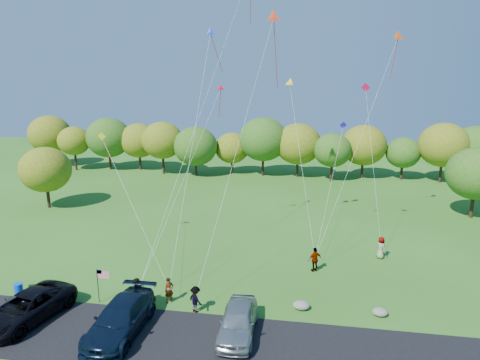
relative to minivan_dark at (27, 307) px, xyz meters
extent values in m
plane|color=#2E611B|center=(9.54, 3.48, -0.91)|extent=(140.00, 140.00, 0.00)
cube|color=black|center=(9.54, -0.52, -0.88)|extent=(44.00, 6.00, 0.06)
cylinder|color=#3A2115|center=(-24.68, 43.38, 0.51)|extent=(0.36, 0.36, 2.84)
ellipsoid|color=#306018|center=(-24.68, 43.38, 3.65)|extent=(5.29, 5.29, 4.76)
cylinder|color=#3A2115|center=(-20.88, 40.74, 0.65)|extent=(0.36, 0.36, 3.11)
ellipsoid|color=#235917|center=(-20.88, 40.74, 3.81)|extent=(4.95, 4.95, 4.46)
cylinder|color=#3A2115|center=(-14.84, 41.14, 0.39)|extent=(0.36, 0.36, 2.59)
ellipsoid|color=#306018|center=(-14.84, 41.14, 3.74)|extent=(6.32, 6.32, 5.69)
cylinder|color=#3A2115|center=(-10.58, 40.60, 0.54)|extent=(0.36, 0.36, 2.90)
ellipsoid|color=#235917|center=(-10.58, 40.60, 3.80)|extent=(5.56, 5.56, 5.00)
cylinder|color=#3A2115|center=(-5.54, 42.04, 0.45)|extent=(0.36, 0.36, 2.72)
ellipsoid|color=#235917|center=(-5.54, 42.04, 4.09)|extent=(7.03, 7.03, 6.33)
cylinder|color=#3A2115|center=(0.25, 39.93, 0.68)|extent=(0.36, 0.36, 3.17)
ellipsoid|color=#306018|center=(0.25, 39.93, 4.36)|extent=(6.45, 6.45, 5.80)
cylinder|color=#3A2115|center=(4.48, 41.68, 0.29)|extent=(0.36, 0.36, 2.39)
ellipsoid|color=#235917|center=(4.48, 41.68, 3.25)|extent=(5.44, 5.44, 4.90)
cylinder|color=#3A2115|center=(10.04, 40.47, 0.50)|extent=(0.36, 0.36, 2.82)
ellipsoid|color=#235917|center=(10.04, 40.47, 3.99)|extent=(6.37, 6.37, 5.73)
cylinder|color=#3A2115|center=(15.00, 41.44, 0.48)|extent=(0.36, 0.36, 2.77)
ellipsoid|color=#306018|center=(15.00, 41.44, 3.97)|extent=(6.47, 6.47, 5.82)
cylinder|color=#3A2115|center=(19.84, 41.04, 0.30)|extent=(0.36, 0.36, 2.41)
ellipsoid|color=#306018|center=(19.84, 41.04, 3.73)|extent=(6.88, 6.88, 6.19)
cylinder|color=#3A2115|center=(23.81, 43.03, 0.36)|extent=(0.36, 0.36, 2.53)
ellipsoid|color=#306018|center=(23.81, 43.03, 3.73)|extent=(6.47, 6.47, 5.82)
cylinder|color=#3A2115|center=(30.06, 40.18, 0.41)|extent=(0.36, 0.36, 2.63)
ellipsoid|color=#306018|center=(30.06, 40.18, 3.82)|extent=(6.46, 6.46, 5.81)
cylinder|color=#3A2115|center=(34.87, 42.15, 0.54)|extent=(0.36, 0.36, 2.90)
ellipsoid|color=#235917|center=(34.87, 42.15, 3.85)|extent=(5.69, 5.69, 5.12)
cylinder|color=#3A2115|center=(39.30, 42.67, 0.41)|extent=(0.36, 0.36, 2.64)
ellipsoid|color=#235917|center=(39.30, 42.67, 3.95)|extent=(6.84, 6.84, 6.16)
cylinder|color=#3A2115|center=(-12.46, 21.48, 0.39)|extent=(0.36, 0.36, 2.60)
ellipsoid|color=#306018|center=(-12.46, 21.48, 3.51)|extent=(5.60, 5.60, 5.04)
cylinder|color=#3A2115|center=(33.54, 25.48, 0.49)|extent=(0.36, 0.36, 2.80)
ellipsoid|color=#235917|center=(33.54, 25.48, 3.84)|extent=(6.00, 6.00, 5.40)
imported|color=black|center=(0.00, 0.00, 0.00)|extent=(4.08, 6.57, 1.70)
imported|color=black|center=(6.16, -0.32, 0.06)|extent=(2.59, 6.26, 1.81)
imported|color=#989FA2|center=(12.83, 0.63, 0.00)|extent=(2.15, 5.05, 1.70)
imported|color=#4C4C59|center=(7.77, 3.54, -0.05)|extent=(0.73, 0.73, 1.71)
imported|color=#4C4C59|center=(5.94, 2.68, 0.07)|extent=(1.18, 1.10, 1.95)
imported|color=#4C4C59|center=(9.78, 2.68, -0.05)|extent=(1.28, 1.16, 1.72)
imported|color=#4C4C59|center=(17.22, 9.81, 0.05)|extent=(1.20, 0.97, 1.91)
imported|color=#4C4C59|center=(22.53, 13.12, 0.01)|extent=(0.96, 1.07, 1.83)
cube|color=#163B15|center=(-0.79, 3.03, -0.48)|extent=(1.71, 0.84, 0.06)
cube|color=#163B15|center=(-0.79, 2.85, -0.18)|extent=(1.69, 0.78, 0.55)
cube|color=#163B15|center=(-1.55, 3.03, -0.70)|extent=(0.26, 0.45, 0.42)
cube|color=#163B15|center=(-0.04, 3.03, -0.70)|extent=(0.26, 0.45, 0.42)
cylinder|color=blue|center=(-2.63, 2.78, -0.49)|extent=(0.56, 0.56, 0.84)
cylinder|color=black|center=(3.19, 2.78, 0.26)|extent=(0.05, 0.05, 2.34)
cube|color=red|center=(3.62, 2.78, 1.11)|extent=(0.84, 0.56, 0.02)
cube|color=navy|center=(3.36, 2.79, 1.28)|extent=(0.34, 0.02, 0.26)
ellipsoid|color=gray|center=(16.35, 4.08, -0.64)|extent=(1.08, 0.85, 0.54)
ellipsoid|color=gray|center=(21.20, 4.10, -0.66)|extent=(0.95, 0.79, 0.49)
cone|color=#F83F1B|center=(13.28, 15.02, 18.15)|extent=(1.29, 0.86, 1.19)
cone|color=#1533D6|center=(8.21, 14.58, 17.06)|extent=(0.85, 0.41, 0.79)
cone|color=#EEB20F|center=(14.50, 18.45, 13.05)|extent=(0.98, 0.69, 0.82)
cone|color=#D7440F|center=(23.69, 19.66, 16.97)|extent=(1.25, 0.95, 1.03)
cube|color=#D60F45|center=(20.84, 16.22, 12.71)|extent=(0.72, 0.38, 0.76)
cube|color=#EEF014|center=(-0.19, 11.35, 8.87)|extent=(0.70, 0.19, 0.69)
cube|color=#1E16DF|center=(19.37, 18.31, 9.37)|extent=(0.63, 0.19, 0.63)
cone|color=red|center=(8.66, 16.27, 12.62)|extent=(0.75, 0.55, 0.70)
camera|label=1|loc=(16.50, -20.84, 13.54)|focal=32.00mm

